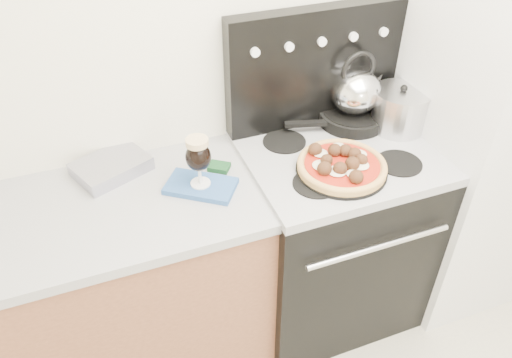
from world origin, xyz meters
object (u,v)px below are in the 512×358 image
pizza (342,164)px  stock_pot (399,111)px  stove_body (329,237)px  tea_kettle (356,88)px  fridge (486,117)px  oven_mitt (201,186)px  base_cabinet (84,304)px  beer_glass (199,162)px  pizza_pan (341,170)px  skillet (352,117)px

pizza → stock_pot: stock_pot is taller
stove_body → tea_kettle: size_ratio=3.77×
fridge → oven_mitt: bearing=178.7°
base_cabinet → fridge: (1.80, -0.05, 0.52)m
fridge → pizza: 0.76m
beer_glass → pizza_pan: (0.53, -0.12, -0.10)m
base_cabinet → skillet: bearing=7.4°
stove_body → oven_mitt: 0.75m
pizza_pan → tea_kettle: bearing=54.5°
stove_body → pizza: bearing=-116.4°
pizza_pan → fridge: bearing=6.7°
stove_body → fridge: (0.70, -0.03, 0.51)m
oven_mitt → stock_pot: size_ratio=1.11×
oven_mitt → stock_pot: 0.91m
skillet → base_cabinet: bearing=-172.6°
fridge → base_cabinet: bearing=178.4°
fridge → skillet: bearing=158.3°
stove_body → fridge: 0.87m
oven_mitt → beer_glass: (0.00, 0.00, 0.11)m
pizza_pan → skillet: 0.37m
base_cabinet → stock_pot: size_ratio=6.30×
pizza → tea_kettle: 0.40m
pizza_pan → skillet: size_ratio=1.20×
stove_body → tea_kettle: tea_kettle is taller
fridge → pizza_pan: (-0.76, -0.09, -0.02)m
base_cabinet → oven_mitt: size_ratio=5.68×
pizza_pan → oven_mitt: bearing=167.5°
fridge → pizza: fridge is taller
oven_mitt → base_cabinet: bearing=177.6°
stove_body → skillet: 0.56m
stove_body → skillet: (0.16, 0.19, 0.51)m
fridge → oven_mitt: fridge is taller
pizza_pan → pizza: pizza is taller
oven_mitt → beer_glass: beer_glass is taller
tea_kettle → stock_pot: (0.16, -0.11, -0.08)m
oven_mitt → beer_glass: bearing=0.0°
stove_body → fridge: size_ratio=0.46×
base_cabinet → pizza: (1.05, -0.14, 0.53)m
fridge → stock_pot: size_ratio=8.25×
fridge → stock_pot: fridge is taller
fridge → tea_kettle: (-0.54, 0.21, 0.14)m
pizza → skillet: size_ratio=1.17×
beer_glass → pizza: 0.54m
pizza → skillet: pizza is taller
stove_body → stock_pot: (0.32, 0.08, 0.56)m
tea_kettle → beer_glass: bearing=178.9°
skillet → tea_kettle: bearing=0.0°
base_cabinet → tea_kettle: bearing=7.4°
stock_pot → pizza_pan: bearing=-152.6°
base_cabinet → stock_pot: 1.54m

